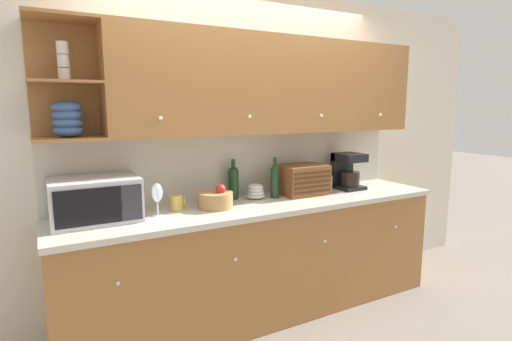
# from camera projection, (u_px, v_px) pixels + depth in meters

# --- Properties ---
(ground_plane) EXTENTS (24.00, 24.00, 0.00)m
(ground_plane) POSITION_uv_depth(u_px,v_px,m) (244.00, 297.00, 3.52)
(ground_plane) COLOR slate
(wall_back) EXTENTS (5.46, 0.06, 2.60)m
(wall_back) POSITION_uv_depth(u_px,v_px,m) (242.00, 150.00, 3.34)
(wall_back) COLOR silver
(wall_back) RESTS_ON ground_plane
(counter_unit) EXTENTS (3.08, 0.64, 0.92)m
(counter_unit) POSITION_uv_depth(u_px,v_px,m) (262.00, 258.00, 3.18)
(counter_unit) COLOR #A36B38
(counter_unit) RESTS_ON ground_plane
(backsplash_panel) EXTENTS (3.06, 0.01, 0.53)m
(backsplash_panel) POSITION_uv_depth(u_px,v_px,m) (244.00, 164.00, 3.32)
(backsplash_panel) COLOR beige
(backsplash_panel) RESTS_ON counter_unit
(upper_cabinets) EXTENTS (3.06, 0.34, 0.75)m
(upper_cabinets) POSITION_uv_depth(u_px,v_px,m) (270.00, 86.00, 3.16)
(upper_cabinets) COLOR #A36B38
(upper_cabinets) RESTS_ON backsplash_panel
(microwave) EXTENTS (0.54, 0.39, 0.28)m
(microwave) POSITION_uv_depth(u_px,v_px,m) (95.00, 200.00, 2.58)
(microwave) COLOR silver
(microwave) RESTS_ON counter_unit
(wine_glass) EXTENTS (0.07, 0.07, 0.23)m
(wine_glass) POSITION_uv_depth(u_px,v_px,m) (157.00, 194.00, 2.70)
(wine_glass) COLOR silver
(wine_glass) RESTS_ON counter_unit
(mug) EXTENTS (0.10, 0.09, 0.11)m
(mug) POSITION_uv_depth(u_px,v_px,m) (177.00, 203.00, 2.86)
(mug) COLOR gold
(mug) RESTS_ON counter_unit
(fruit_basket) EXTENTS (0.25, 0.25, 0.18)m
(fruit_basket) POSITION_uv_depth(u_px,v_px,m) (216.00, 199.00, 2.92)
(fruit_basket) COLOR #A87F4C
(fruit_basket) RESTS_ON counter_unit
(wine_bottle) EXTENTS (0.08, 0.08, 0.32)m
(wine_bottle) POSITION_uv_depth(u_px,v_px,m) (233.00, 181.00, 3.19)
(wine_bottle) COLOR #19381E
(wine_bottle) RESTS_ON counter_unit
(bowl_stack_on_counter) EXTENTS (0.15, 0.15, 0.12)m
(bowl_stack_on_counter) POSITION_uv_depth(u_px,v_px,m) (255.00, 192.00, 3.22)
(bowl_stack_on_counter) COLOR silver
(bowl_stack_on_counter) RESTS_ON counter_unit
(second_wine_bottle) EXTENTS (0.07, 0.07, 0.33)m
(second_wine_bottle) POSITION_uv_depth(u_px,v_px,m) (275.00, 180.00, 3.23)
(second_wine_bottle) COLOR #19381E
(second_wine_bottle) RESTS_ON counter_unit
(bread_box) EXTENTS (0.39, 0.29, 0.25)m
(bread_box) POSITION_uv_depth(u_px,v_px,m) (302.00, 180.00, 3.37)
(bread_box) COLOR brown
(bread_box) RESTS_ON counter_unit
(storage_canister) EXTENTS (0.11, 0.11, 0.12)m
(storage_canister) POSITION_uv_depth(u_px,v_px,m) (326.00, 183.00, 3.56)
(storage_canister) COLOR silver
(storage_canister) RESTS_ON counter_unit
(coffee_maker) EXTENTS (0.23, 0.25, 0.32)m
(coffee_maker) POSITION_uv_depth(u_px,v_px,m) (347.00, 171.00, 3.60)
(coffee_maker) COLOR black
(coffee_maker) RESTS_ON counter_unit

